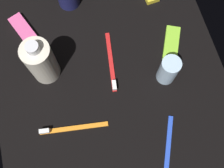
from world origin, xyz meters
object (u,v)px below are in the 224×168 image
Objects in this scene: toothbrush_red at (111,65)px; snack_bar_lime at (171,43)px; bodywash_bottle at (41,62)px; deodorant_stick at (168,70)px; snack_bar_pink at (23,29)px; toothbrush_orange at (70,128)px; toothbrush_blue at (168,155)px.

toothbrush_red is 1.73× the size of snack_bar_lime.
snack_bar_lime is at bearing -91.21° from bodywash_bottle.
deodorant_stick is 43.53cm from snack_bar_pink.
snack_bar_lime is at bearing -63.65° from toothbrush_orange.
snack_bar_pink is (24.30, 35.89, -4.01)cm from deodorant_stick.
snack_bar_pink is (14.55, 4.30, -6.58)cm from bodywash_bottle.
toothbrush_red is (-2.73, -17.89, -6.72)cm from bodywash_bottle.
bodywash_bottle reaches higher than toothbrush_blue.
snack_bar_lime is at bearing -83.90° from toothbrush_red.
toothbrush_orange is 26.11cm from toothbrush_blue.
deodorant_stick is (-9.75, -31.59, -2.57)cm from bodywash_bottle.
snack_bar_lime is (1.97, -18.40, 0.14)cm from toothbrush_red.
bodywash_bottle reaches higher than deodorant_stick.
snack_bar_pink is 1.00× the size of snack_bar_lime.
toothbrush_red is at bearing 15.47° from toothbrush_blue.
bodywash_bottle reaches higher than snack_bar_pink.
snack_bar_pink is (44.78, 29.81, 0.14)cm from toothbrush_blue.
toothbrush_orange and toothbrush_red have the same top height.
snack_bar_pink is at bearing 55.90° from deodorant_stick.
toothbrush_orange is at bearing 104.79° from deodorant_stick.
toothbrush_orange is 1.73× the size of snack_bar_lime.
toothbrush_orange is 32.68cm from snack_bar_pink.
bodywash_bottle is 40.12cm from toothbrush_blue.
toothbrush_orange is 37.39cm from snack_bar_lime.
bodywash_bottle is at bearing 72.84° from deodorant_stick.
toothbrush_orange is at bearing -170.88° from bodywash_bottle.
toothbrush_blue is 53.80cm from snack_bar_pink.
toothbrush_orange reaches higher than snack_bar_pink.
toothbrush_orange is (-17.36, -2.79, -6.72)cm from bodywash_bottle.
deodorant_stick is 10.91cm from snack_bar_lime.
bodywash_bottle is 16.54cm from snack_bar_pink.
toothbrush_red is at bearing 121.01° from snack_bar_lime.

